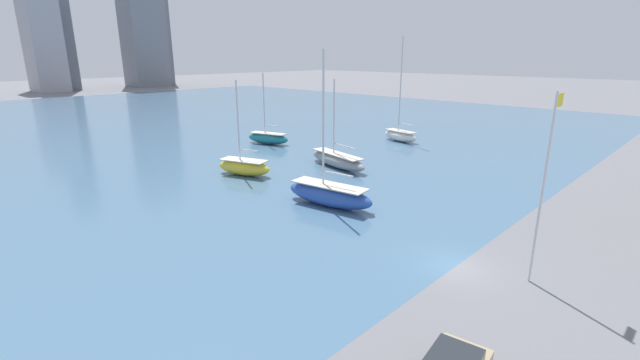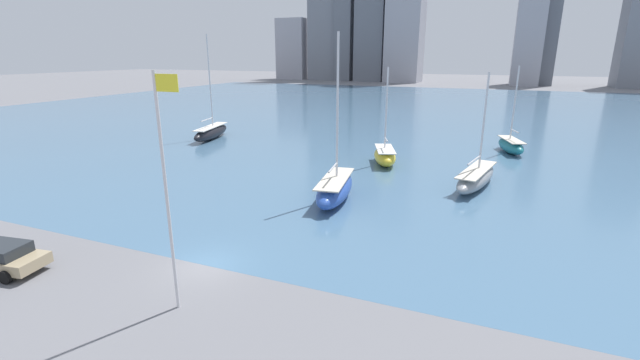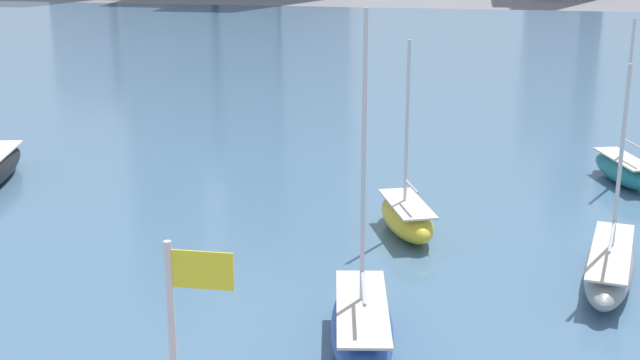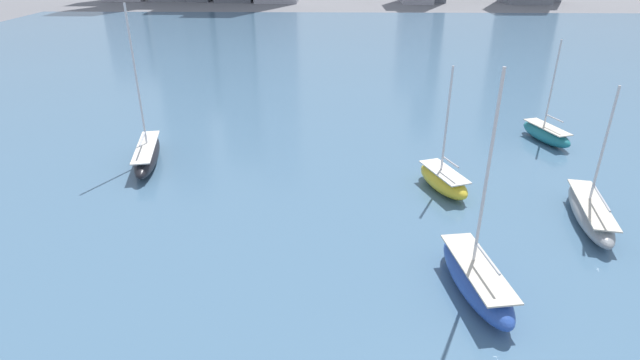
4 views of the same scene
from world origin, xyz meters
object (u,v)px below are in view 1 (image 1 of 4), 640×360
at_px(sailboat_teal, 268,138).
at_px(sailboat_white, 400,135).
at_px(flag_pole, 544,183).
at_px(sailboat_gray, 337,160).
at_px(sailboat_yellow, 244,167).
at_px(sailboat_blue, 329,194).

height_order(sailboat_teal, sailboat_white, sailboat_white).
distance_m(flag_pole, sailboat_gray, 28.36).
bearing_deg(sailboat_teal, sailboat_yellow, -155.75).
distance_m(sailboat_teal, sailboat_blue, 27.96).
relative_size(flag_pole, sailboat_teal, 1.07).
xyz_separation_m(sailboat_gray, sailboat_white, (18.23, 3.51, 0.10)).
height_order(flag_pole, sailboat_white, sailboat_white).
distance_m(sailboat_yellow, sailboat_white, 27.81).
bearing_deg(sailboat_gray, flag_pole, -103.62).
height_order(flag_pole, sailboat_gray, flag_pole).
relative_size(sailboat_yellow, sailboat_white, 0.67).
bearing_deg(sailboat_teal, flag_pole, -127.14).
relative_size(sailboat_yellow, sailboat_gray, 1.02).
xyz_separation_m(flag_pole, sailboat_gray, (11.71, 25.34, -5.00)).
distance_m(sailboat_blue, sailboat_white, 30.87).
xyz_separation_m(sailboat_teal, sailboat_white, (15.16, -12.78, 0.08)).
xyz_separation_m(sailboat_yellow, sailboat_white, (27.77, -1.49, 0.04)).
distance_m(sailboat_yellow, sailboat_blue, 13.27).
height_order(sailboat_teal, sailboat_gray, sailboat_teal).
relative_size(sailboat_blue, sailboat_white, 0.86).
bearing_deg(sailboat_yellow, sailboat_teal, 22.00).
xyz_separation_m(flag_pole, sailboat_blue, (1.40, 17.08, -4.85)).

